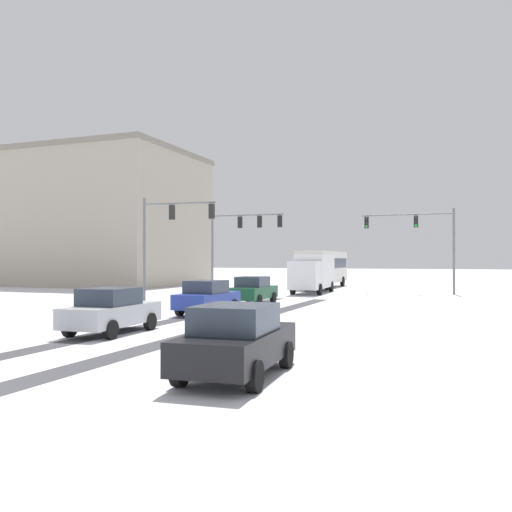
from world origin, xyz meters
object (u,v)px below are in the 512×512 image
object	(u,v)px
car_dark_green_lead	(253,290)
box_truck_delivery	(313,272)
traffic_signal_near_left	(168,228)
car_silver_third	(111,311)
car_blue_second	(207,297)
bus_oncoming	(323,266)
office_building_far_left_block	(85,220)
car_black_fourth	(237,340)
traffic_signal_far_left	(240,232)
traffic_signal_far_right	(420,233)

from	to	relation	value
car_dark_green_lead	box_truck_delivery	world-z (taller)	box_truck_delivery
traffic_signal_near_left	car_silver_third	world-z (taller)	traffic_signal_near_left
car_blue_second	box_truck_delivery	xyz separation A→B (m)	(0.51, 17.75, 0.82)
car_dark_green_lead	bus_oncoming	bearing A→B (deg)	91.71
bus_oncoming	office_building_far_left_block	distance (m)	26.00
car_blue_second	bus_oncoming	distance (m)	25.85
car_black_fourth	box_truck_delivery	bearing A→B (deg)	101.77
traffic_signal_far_left	box_truck_delivery	size ratio (longest dim) A/B	0.87
car_dark_green_lead	box_truck_delivery	distance (m)	11.48
office_building_far_left_block	bus_oncoming	bearing A→B (deg)	3.97
traffic_signal_near_left	office_building_far_left_block	xyz separation A→B (m)	(-20.48, 17.97, 2.24)
car_dark_green_lead	car_blue_second	xyz separation A→B (m)	(0.07, -6.31, 0.00)
car_black_fourth	box_truck_delivery	size ratio (longest dim) A/B	0.56
traffic_signal_far_right	car_dark_green_lead	size ratio (longest dim) A/B	1.69
car_black_fourth	car_dark_green_lead	bearing A→B (deg)	110.09
car_dark_green_lead	car_silver_third	size ratio (longest dim) A/B	0.99
car_blue_second	bus_oncoming	xyz separation A→B (m)	(-0.65, 25.81, 1.18)
traffic_signal_far_right	car_blue_second	world-z (taller)	traffic_signal_far_right
car_blue_second	car_black_fourth	size ratio (longest dim) A/B	0.98
traffic_signal_far_right	office_building_far_left_block	distance (m)	34.89
traffic_signal_near_left	traffic_signal_far_right	bearing A→B (deg)	44.41
bus_oncoming	office_building_far_left_block	xyz separation A→B (m)	(-25.48, -1.77, 4.84)
car_silver_third	car_dark_green_lead	bearing A→B (deg)	89.77
traffic_signal_near_left	car_dark_green_lead	bearing A→B (deg)	2.36
traffic_signal_near_left	office_building_far_left_block	bearing A→B (deg)	138.73
traffic_signal_far_right	car_blue_second	xyz separation A→B (m)	(-8.44, -19.89, -3.87)
traffic_signal_far_right	car_dark_green_lead	xyz separation A→B (m)	(-8.51, -13.58, -3.87)
traffic_signal_far_left	car_dark_green_lead	bearing A→B (deg)	-63.47
traffic_signal_near_left	traffic_signal_far_right	size ratio (longest dim) A/B	0.94
office_building_far_left_block	car_black_fourth	bearing A→B (deg)	-47.96
bus_oncoming	traffic_signal_far_left	bearing A→B (deg)	-113.27
traffic_signal_near_left	car_dark_green_lead	world-z (taller)	traffic_signal_near_left
car_silver_third	office_building_far_left_block	size ratio (longest dim) A/B	0.18
traffic_signal_far_right	car_silver_third	world-z (taller)	traffic_signal_far_right
traffic_signal_far_left	car_blue_second	xyz separation A→B (m)	(4.89, -15.96, -3.98)
traffic_signal_far_right	car_blue_second	distance (m)	21.95
car_black_fourth	traffic_signal_near_left	bearing A→B (deg)	123.88
traffic_signal_far_right	office_building_far_left_block	bearing A→B (deg)	173.14
traffic_signal_far_right	car_silver_third	size ratio (longest dim) A/B	1.67
traffic_signal_far_left	box_truck_delivery	world-z (taller)	traffic_signal_far_left
bus_oncoming	box_truck_delivery	bearing A→B (deg)	-81.83
car_dark_green_lead	car_black_fourth	size ratio (longest dim) A/B	0.98
traffic_signal_near_left	car_dark_green_lead	size ratio (longest dim) A/B	1.58
car_blue_second	car_silver_third	size ratio (longest dim) A/B	0.99
traffic_signal_far_left	office_building_far_left_block	xyz separation A→B (m)	(-21.24, 8.09, 2.04)
box_truck_delivery	office_building_far_left_block	bearing A→B (deg)	166.69
car_blue_second	bus_oncoming	world-z (taller)	bus_oncoming
traffic_signal_far_left	box_truck_delivery	bearing A→B (deg)	18.29
traffic_signal_near_left	traffic_signal_far_left	size ratio (longest dim) A/B	1.00
box_truck_delivery	office_building_far_left_block	world-z (taller)	office_building_far_left_block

